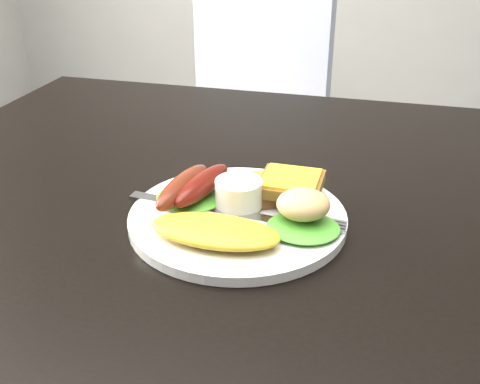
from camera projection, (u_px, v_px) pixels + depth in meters
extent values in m
cube|color=black|center=(347.00, 221.00, 0.65)|extent=(1.20, 0.80, 0.04)
cube|color=tan|center=(244.00, 141.00, 1.61)|extent=(0.52, 0.52, 0.05)
cylinder|color=white|center=(238.00, 218.00, 0.60)|extent=(0.23, 0.23, 0.01)
ellipsoid|color=green|center=(189.00, 198.00, 0.62)|extent=(0.09, 0.08, 0.01)
ellipsoid|color=green|center=(303.00, 227.00, 0.57)|extent=(0.08, 0.07, 0.01)
ellipsoid|color=yellow|center=(215.00, 231.00, 0.55)|extent=(0.13, 0.07, 0.02)
ellipsoid|color=brown|center=(183.00, 187.00, 0.61)|extent=(0.04, 0.11, 0.03)
ellipsoid|color=maroon|center=(203.00, 185.00, 0.62)|extent=(0.05, 0.11, 0.03)
cylinder|color=white|center=(239.00, 193.00, 0.60)|extent=(0.07, 0.07, 0.03)
cube|color=#955631|center=(274.00, 188.00, 0.64)|extent=(0.10, 0.10, 0.01)
cube|color=olive|center=(291.00, 184.00, 0.62)|extent=(0.07, 0.07, 0.01)
ellipsoid|color=beige|center=(303.00, 204.00, 0.57)|extent=(0.07, 0.07, 0.03)
cube|color=#ADAFB7|center=(205.00, 209.00, 0.61)|extent=(0.18, 0.03, 0.00)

